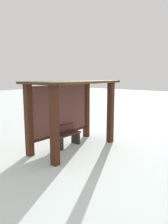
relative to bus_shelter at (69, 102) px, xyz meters
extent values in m
plane|color=white|center=(0.00, -0.20, -1.65)|extent=(60.00, 60.00, 0.00)
cube|color=#3D1E12|center=(-1.46, -0.80, -0.48)|extent=(0.20, 0.20, 2.34)
cube|color=#3D1E12|center=(1.46, -0.80, -0.48)|extent=(0.20, 0.20, 2.34)
cube|color=#3D1E12|center=(-1.46, 0.41, -0.48)|extent=(0.20, 0.20, 2.34)
cube|color=#3D1E12|center=(1.46, 0.41, -0.48)|extent=(0.20, 0.20, 2.34)
cube|color=#302412|center=(0.00, -0.20, 0.73)|extent=(3.40, 1.69, 0.07)
cube|color=brown|center=(0.00, 0.41, -0.27)|extent=(2.72, 0.08, 1.76)
cube|color=#3D1E12|center=(0.00, 0.39, -1.21)|extent=(2.72, 0.06, 0.08)
cube|color=#4C2726|center=(0.00, 0.11, -1.18)|extent=(1.09, 0.41, 0.05)
cube|color=#4C2726|center=(0.00, 0.29, -0.97)|extent=(1.04, 0.04, 0.20)
cube|color=black|center=(0.44, 0.11, -1.43)|extent=(0.12, 0.35, 0.45)
cube|color=black|center=(-0.44, 0.11, -1.43)|extent=(0.12, 0.35, 0.45)
camera|label=1|loc=(-5.56, -5.31, 0.96)|focal=34.84mm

